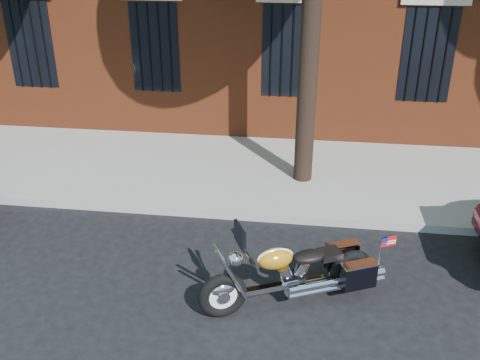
# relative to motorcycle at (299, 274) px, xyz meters

# --- Properties ---
(ground) EXTENTS (120.00, 120.00, 0.00)m
(ground) POSITION_rel_motorcycle_xyz_m (-0.55, 0.83, -0.45)
(ground) COLOR black
(ground) RESTS_ON ground
(curb) EXTENTS (40.00, 0.16, 0.15)m
(curb) POSITION_rel_motorcycle_xyz_m (-0.55, 2.21, -0.37)
(curb) COLOR gray
(curb) RESTS_ON ground
(sidewalk) EXTENTS (40.00, 3.60, 0.15)m
(sidewalk) POSITION_rel_motorcycle_xyz_m (-0.55, 4.09, -0.37)
(sidewalk) COLOR gray
(sidewalk) RESTS_ON ground
(motorcycle) EXTENTS (2.54, 1.41, 1.33)m
(motorcycle) POSITION_rel_motorcycle_xyz_m (0.00, 0.00, 0.00)
(motorcycle) COLOR black
(motorcycle) RESTS_ON ground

